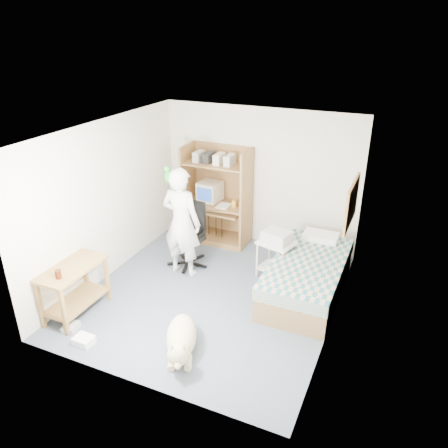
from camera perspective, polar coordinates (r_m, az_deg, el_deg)
name	(u,v)px	position (r m, az deg, el deg)	size (l,w,h in m)	color
floor	(212,294)	(6.77, -1.53, -9.11)	(4.00, 4.00, 0.00)	#414758
wall_back	(259,178)	(7.88, 4.62, 6.05)	(3.60, 0.02, 2.50)	silver
wall_right	(340,243)	(5.69, 14.95, -2.45)	(0.02, 4.00, 2.50)	silver
wall_left	(107,200)	(7.07, -14.98, 2.99)	(0.02, 4.00, 2.50)	silver
ceiling	(210,131)	(5.76, -1.82, 12.00)	(3.60, 4.00, 0.02)	white
computer_hutch	(218,199)	(8.05, -0.82, 3.27)	(1.20, 0.63, 1.80)	brown
bed	(307,277)	(6.76, 10.82, -6.75)	(1.02, 2.02, 0.66)	brown
side_desk	(74,283)	(6.45, -19.00, -7.32)	(0.50, 1.00, 0.75)	brown
corkboard	(352,204)	(6.43, 16.33, 2.57)	(0.04, 0.94, 0.66)	#9A6845
office_chair	(189,243)	(7.41, -4.57, -2.47)	(0.61, 0.61, 1.09)	black
person	(182,223)	(6.93, -5.57, 0.18)	(0.66, 0.43, 1.81)	white
parrot	(168,176)	(6.76, -7.27, 6.29)	(0.13, 0.23, 0.37)	#148F1F
dog	(181,339)	(5.65, -5.63, -14.67)	(0.67, 1.10, 0.44)	#CEB78A
printer_cart	(276,254)	(7.02, 6.78, -3.87)	(0.63, 0.55, 0.64)	silver
printer	(277,237)	(6.88, 6.91, -1.64)	(0.42, 0.32, 0.18)	#AFAFAA
crt_monitor	(210,191)	(8.07, -1.84, 4.31)	(0.42, 0.44, 0.36)	beige
keyboard	(213,210)	(7.98, -1.39, 1.90)	(0.45, 0.16, 0.03)	beige
pencil_cup	(234,204)	(7.84, 1.32, 2.66)	(0.08, 0.08, 0.12)	yellow
drink_glass	(58,274)	(6.09, -20.84, -6.16)	(0.08, 0.08, 0.12)	#3D1509
floor_box_a	(84,340)	(6.10, -17.85, -14.26)	(0.25, 0.20, 0.10)	white
floor_box_b	(71,327)	(6.40, -19.37, -12.58)	(0.18, 0.22, 0.08)	#AFB0AB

